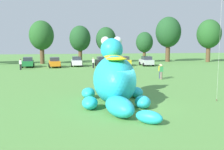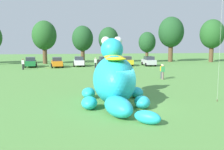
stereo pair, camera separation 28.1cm
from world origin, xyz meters
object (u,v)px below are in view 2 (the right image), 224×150
at_px(car_black, 104,62).
at_px(spectator_by_cars, 95,63).
at_px(car_white, 79,61).
at_px(spectator_mid_field, 163,72).
at_px(car_green, 31,62).
at_px(giant_inflatable_creature, 114,79).
at_px(car_yellow, 126,61).
at_px(car_orange, 57,62).
at_px(car_silver, 149,61).
at_px(spectator_wandering, 23,64).
at_px(spectator_near_inflatable, 162,71).

distance_m(car_black, spectator_by_cars, 3.23).
distance_m(car_white, spectator_mid_field, 20.18).
bearing_deg(car_black, car_green, 177.57).
distance_m(car_green, spectator_mid_field, 24.67).
bearing_deg(giant_inflatable_creature, car_yellow, 76.72).
height_order(car_orange, car_silver, same).
relative_size(giant_inflatable_creature, spectator_by_cars, 5.39).
distance_m(spectator_by_cars, spectator_wandering, 11.37).
distance_m(giant_inflatable_creature, car_yellow, 29.12).
bearing_deg(spectator_by_cars, spectator_mid_field, -65.81).
bearing_deg(car_orange, spectator_by_cars, -19.90).
distance_m(car_yellow, spectator_mid_field, 17.93).
bearing_deg(car_silver, car_black, 179.59).
relative_size(car_orange, car_silver, 1.04).
relative_size(car_orange, car_black, 1.02).
distance_m(car_yellow, spectator_wandering, 17.79).
xyz_separation_m(giant_inflatable_creature, car_orange, (-5.56, 27.08, -0.85)).
height_order(car_silver, spectator_wandering, car_silver).
xyz_separation_m(car_white, car_black, (4.36, -0.94, 0.00)).
bearing_deg(car_black, spectator_near_inflatable, -73.53).
relative_size(car_green, spectator_near_inflatable, 2.49).
xyz_separation_m(car_orange, spectator_wandering, (-4.95, -3.27, -0.01)).
relative_size(car_green, car_silver, 1.03).
height_order(car_black, spectator_by_cars, car_black).
bearing_deg(spectator_near_inflatable, spectator_wandering, 144.63).
height_order(car_black, spectator_wandering, car_black).
xyz_separation_m(car_orange, car_yellow, (12.25, 1.25, 0.00)).
bearing_deg(car_silver, spectator_mid_field, -101.44).
bearing_deg(spectator_wandering, spectator_near_inflatable, -35.37).
xyz_separation_m(car_silver, spectator_near_inflatable, (-3.32, -16.34, -0.01)).
bearing_deg(spectator_near_inflatable, car_silver, 78.53).
height_order(car_orange, spectator_near_inflatable, car_orange).
relative_size(giant_inflatable_creature, car_white, 2.23).
height_order(car_white, car_yellow, same).
distance_m(giant_inflatable_creature, car_green, 29.77).
relative_size(car_black, spectator_wandering, 2.46).
bearing_deg(car_yellow, spectator_by_cars, -148.82).
distance_m(giant_inflatable_creature, car_silver, 29.47).
bearing_deg(spectator_by_cars, spectator_wandering, -175.16).
distance_m(car_white, car_yellow, 8.50).
height_order(car_orange, car_black, same).
xyz_separation_m(car_orange, spectator_by_cars, (6.37, -2.31, -0.01)).
xyz_separation_m(spectator_near_inflatable, spectator_wandering, (-17.91, 12.71, 0.00)).
bearing_deg(car_yellow, spectator_mid_field, -88.18).
bearing_deg(car_green, giant_inflatable_creature, -70.36).
bearing_deg(spectator_by_cars, car_black, 57.51).
bearing_deg(spectator_wandering, spectator_mid_field, -37.02).
bearing_deg(car_silver, giant_inflatable_creature, -111.31).
distance_m(car_yellow, car_silver, 4.11).
height_order(giant_inflatable_creature, car_white, giant_inflatable_creature).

